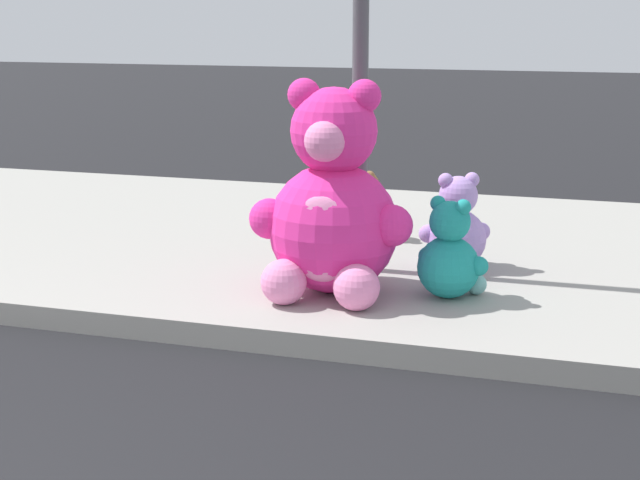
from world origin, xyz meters
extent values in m
cube|color=#9E9B93|center=(0.00, 5.20, 0.07)|extent=(28.00, 4.40, 0.15)
cylinder|color=#4C4C51|center=(1.00, 4.40, 1.75)|extent=(0.11, 0.11, 3.20)
sphere|color=#F22D93|center=(0.97, 3.85, 0.57)|extent=(0.84, 0.84, 0.84)
ellipsoid|color=pink|center=(0.98, 3.55, 0.57)|extent=(0.47, 0.20, 0.55)
sphere|color=#F22D93|center=(0.97, 3.85, 1.20)|extent=(0.55, 0.55, 0.55)
sphere|color=pink|center=(0.98, 3.62, 1.17)|extent=(0.25, 0.25, 0.25)
sphere|color=#F22D93|center=(1.16, 3.86, 1.42)|extent=(0.21, 0.21, 0.21)
sphere|color=#F22D93|center=(1.38, 3.76, 0.63)|extent=(0.26, 0.26, 0.26)
sphere|color=pink|center=(1.22, 3.50, 0.29)|extent=(0.29, 0.29, 0.29)
sphere|color=#F22D93|center=(0.78, 3.84, 1.42)|extent=(0.21, 0.21, 0.21)
sphere|color=#F22D93|center=(0.58, 3.73, 0.63)|extent=(0.26, 0.26, 0.26)
sphere|color=pink|center=(0.76, 3.48, 0.29)|extent=(0.29, 0.29, 0.29)
sphere|color=#B28CD8|center=(1.66, 4.65, 0.36)|extent=(0.42, 0.42, 0.42)
ellipsoid|color=silver|center=(1.59, 4.79, 0.36)|extent=(0.25, 0.19, 0.27)
sphere|color=#B28CD8|center=(1.66, 4.65, 0.67)|extent=(0.27, 0.27, 0.27)
sphere|color=silver|center=(1.60, 4.76, 0.66)|extent=(0.13, 0.13, 0.13)
sphere|color=#B28CD8|center=(1.57, 4.61, 0.78)|extent=(0.10, 0.10, 0.10)
sphere|color=#B28CD8|center=(1.45, 4.61, 0.39)|extent=(0.13, 0.13, 0.13)
sphere|color=silver|center=(1.47, 4.76, 0.22)|extent=(0.14, 0.14, 0.14)
sphere|color=#B28CD8|center=(1.74, 4.69, 0.78)|extent=(0.10, 0.10, 0.10)
sphere|color=#B28CD8|center=(1.81, 4.79, 0.39)|extent=(0.13, 0.13, 0.13)
sphere|color=silver|center=(1.68, 4.86, 0.22)|extent=(0.14, 0.14, 0.14)
sphere|color=olive|center=(0.82, 5.33, 0.32)|extent=(0.34, 0.34, 0.34)
ellipsoid|color=tan|center=(0.72, 5.25, 0.32)|extent=(0.17, 0.20, 0.22)
sphere|color=olive|center=(0.82, 5.33, 0.58)|extent=(0.22, 0.22, 0.22)
sphere|color=tan|center=(0.74, 5.27, 0.56)|extent=(0.10, 0.10, 0.10)
sphere|color=olive|center=(0.87, 5.26, 0.67)|extent=(0.09, 0.09, 0.09)
sphere|color=olive|center=(0.88, 5.17, 0.35)|extent=(0.11, 0.11, 0.11)
sphere|color=tan|center=(0.76, 5.16, 0.21)|extent=(0.12, 0.12, 0.12)
sphere|color=olive|center=(0.77, 5.39, 0.67)|extent=(0.09, 0.09, 0.09)
sphere|color=olive|center=(0.69, 5.43, 0.35)|extent=(0.11, 0.11, 0.11)
sphere|color=tan|center=(0.65, 5.32, 0.21)|extent=(0.12, 0.12, 0.12)
sphere|color=teal|center=(1.71, 3.92, 0.35)|extent=(0.40, 0.40, 0.40)
ellipsoid|color=#7BBFBC|center=(1.77, 4.06, 0.35)|extent=(0.24, 0.17, 0.26)
sphere|color=teal|center=(1.71, 3.92, 0.65)|extent=(0.26, 0.26, 0.26)
sphere|color=#7BBFBC|center=(1.75, 4.03, 0.63)|extent=(0.12, 0.12, 0.12)
sphere|color=teal|center=(1.63, 3.96, 0.75)|extent=(0.10, 0.10, 0.10)
sphere|color=teal|center=(1.56, 4.04, 0.38)|extent=(0.12, 0.12, 0.12)
sphere|color=#7BBFBC|center=(1.68, 4.12, 0.22)|extent=(0.14, 0.14, 0.14)
sphere|color=teal|center=(1.79, 3.89, 0.75)|extent=(0.10, 0.10, 0.10)
sphere|color=teal|center=(1.90, 3.89, 0.38)|extent=(0.12, 0.12, 0.12)
sphere|color=#7BBFBC|center=(1.88, 4.04, 0.22)|extent=(0.14, 0.14, 0.14)
camera|label=1|loc=(2.54, -1.69, 1.93)|focal=51.59mm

